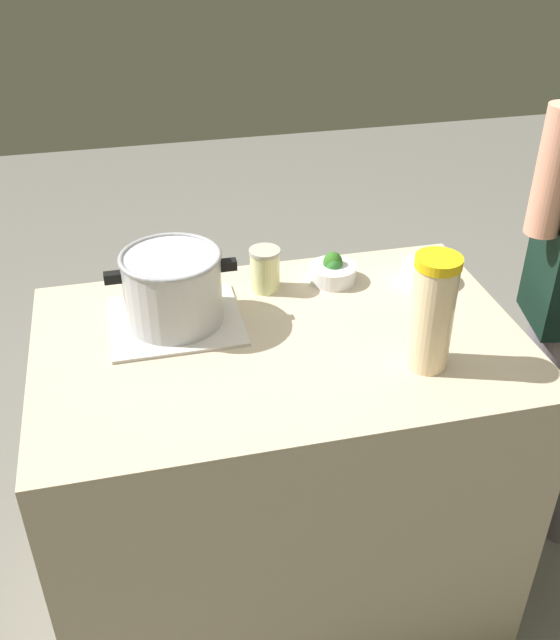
{
  "coord_description": "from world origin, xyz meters",
  "views": [
    {
      "loc": [
        -0.32,
        -1.35,
        1.85
      ],
      "look_at": [
        0.0,
        0.0,
        0.95
      ],
      "focal_mm": 40.59,
      "sensor_mm": 36.0,
      "label": 1
    }
  ],
  "objects_px": {
    "cooking_pot": "(173,287)",
    "broccoli_bowl_front": "(425,272)",
    "mason_jar": "(265,269)",
    "broccoli_bowl_center": "(333,271)",
    "lemonade_pitcher": "(432,313)"
  },
  "relations": [
    {
      "from": "mason_jar",
      "to": "broccoli_bowl_center",
      "type": "relative_size",
      "value": 0.93
    },
    {
      "from": "mason_jar",
      "to": "broccoli_bowl_center",
      "type": "xyz_separation_m",
      "value": [
        0.18,
        0.0,
        -0.03
      ]
    },
    {
      "from": "cooking_pot",
      "to": "lemonade_pitcher",
      "type": "xyz_separation_m",
      "value": [
        0.52,
        -0.3,
        0.03
      ]
    },
    {
      "from": "cooking_pot",
      "to": "broccoli_bowl_front",
      "type": "xyz_separation_m",
      "value": [
        0.66,
        0.04,
        -0.07
      ]
    },
    {
      "from": "lemonade_pitcher",
      "to": "broccoli_bowl_front",
      "type": "bearing_deg",
      "value": 67.82
    },
    {
      "from": "lemonade_pitcher",
      "to": "mason_jar",
      "type": "height_order",
      "value": "lemonade_pitcher"
    },
    {
      "from": "lemonade_pitcher",
      "to": "cooking_pot",
      "type": "bearing_deg",
      "value": 150.36
    },
    {
      "from": "mason_jar",
      "to": "broccoli_bowl_center",
      "type": "bearing_deg",
      "value": 0.77
    },
    {
      "from": "mason_jar",
      "to": "broccoli_bowl_center",
      "type": "height_order",
      "value": "mason_jar"
    },
    {
      "from": "cooking_pot",
      "to": "mason_jar",
      "type": "bearing_deg",
      "value": 23.5
    },
    {
      "from": "cooking_pot",
      "to": "lemonade_pitcher",
      "type": "relative_size",
      "value": 1.14
    },
    {
      "from": "cooking_pot",
      "to": "mason_jar",
      "type": "xyz_separation_m",
      "value": [
        0.24,
        0.11,
        -0.04
      ]
    },
    {
      "from": "cooking_pot",
      "to": "broccoli_bowl_front",
      "type": "distance_m",
      "value": 0.66
    },
    {
      "from": "broccoli_bowl_front",
      "to": "broccoli_bowl_center",
      "type": "bearing_deg",
      "value": 164.79
    },
    {
      "from": "mason_jar",
      "to": "broccoli_bowl_front",
      "type": "height_order",
      "value": "mason_jar"
    }
  ]
}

